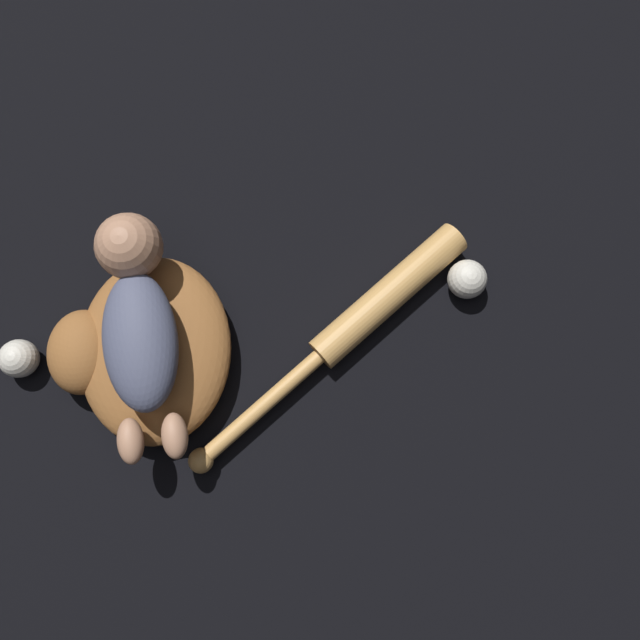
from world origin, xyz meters
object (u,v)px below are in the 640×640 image
(baseball_bat, at_px, (362,318))
(baseball, at_px, (467,279))
(baby_figure, at_px, (138,316))
(baseball_glove, at_px, (143,350))
(baseball_spare, at_px, (19,359))

(baseball_bat, xyz_separation_m, baseball, (0.13, -0.15, 0.00))
(baby_figure, xyz_separation_m, baseball, (0.27, -0.48, -0.10))
(baseball_glove, xyz_separation_m, baseball_spare, (-0.09, 0.20, -0.01))
(baseball_spare, bearing_deg, baseball, -58.82)
(baseball_spare, bearing_deg, baseball_glove, -65.59)
(baseball, xyz_separation_m, baseball_spare, (-0.41, 0.67, -0.00))
(baseball_glove, bearing_deg, baseball_spare, 114.41)
(baseball_glove, height_order, baseball_bat, baseball_glove)
(baseball_glove, relative_size, baseball_bat, 0.72)
(baseball_glove, distance_m, baby_figure, 0.10)
(baseball, bearing_deg, baseball_spare, 121.18)
(baby_figure, relative_size, baseball, 5.41)
(baby_figure, bearing_deg, baseball_bat, -66.37)
(baseball_bat, xyz_separation_m, baseball_spare, (-0.28, 0.52, 0.00))
(baseball, bearing_deg, baby_figure, 119.92)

